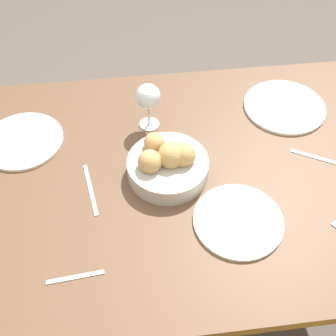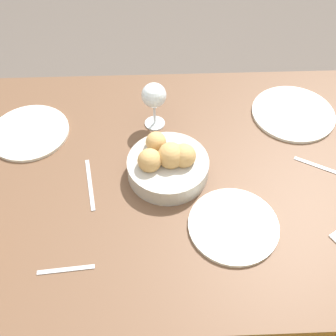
% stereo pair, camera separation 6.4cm
% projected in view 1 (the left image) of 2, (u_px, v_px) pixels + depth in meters
% --- Properties ---
extents(ground_plane, '(10.00, 10.00, 0.00)m').
position_uv_depth(ground_plane, '(170.00, 286.00, 1.79)').
color(ground_plane, '#564C44').
extents(dining_table, '(1.59, 0.93, 0.75)m').
position_uv_depth(dining_table, '(171.00, 192.00, 1.28)').
color(dining_table, brown).
rests_on(dining_table, ground_plane).
extents(bread_basket, '(0.23, 0.23, 0.12)m').
position_uv_depth(bread_basket, '(167.00, 165.00, 1.18)').
color(bread_basket, '#B2ADA3').
rests_on(bread_basket, dining_table).
extents(plate_near_left, '(0.27, 0.27, 0.01)m').
position_uv_depth(plate_near_left, '(284.00, 107.00, 1.39)').
color(plate_near_left, silver).
rests_on(plate_near_left, dining_table).
extents(plate_near_right, '(0.25, 0.25, 0.01)m').
position_uv_depth(plate_near_right, '(23.00, 141.00, 1.29)').
color(plate_near_right, silver).
rests_on(plate_near_right, dining_table).
extents(plate_far_center, '(0.24, 0.24, 0.01)m').
position_uv_depth(plate_far_center, '(238.00, 221.00, 1.10)').
color(plate_far_center, silver).
rests_on(plate_far_center, dining_table).
extents(wine_glass, '(0.08, 0.08, 0.16)m').
position_uv_depth(wine_glass, '(148.00, 98.00, 1.26)').
color(wine_glass, silver).
rests_on(wine_glass, dining_table).
extents(fork_silver, '(0.04, 0.18, 0.00)m').
position_uv_depth(fork_silver, '(91.00, 189.00, 1.18)').
color(fork_silver, '#B7B7BC').
rests_on(fork_silver, dining_table).
extents(knife_silver, '(0.17, 0.10, 0.00)m').
position_uv_depth(knife_silver, '(321.00, 159.00, 1.25)').
color(knife_silver, '#B7B7BC').
rests_on(knife_silver, dining_table).
extents(spoon_coffee, '(0.14, 0.02, 0.00)m').
position_uv_depth(spoon_coffee, '(75.00, 277.00, 1.01)').
color(spoon_coffee, '#B7B7BC').
rests_on(spoon_coffee, dining_table).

